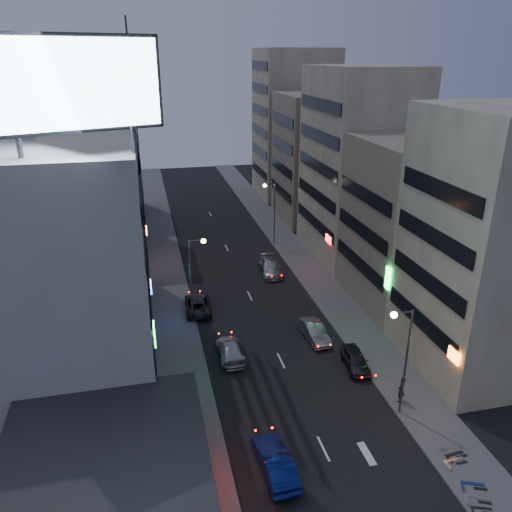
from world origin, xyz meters
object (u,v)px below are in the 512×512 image
object	(u,v)px
parked_car_right_near	(355,360)
road_car_silver	(230,350)
scooter_silver_a	(491,489)
parked_car_right_mid	(314,332)
person	(401,390)
parked_car_left	(197,304)
scooter_silver_b	(463,449)
scooter_blue	(486,476)
parked_car_right_far	(271,267)
scooter_black_a	(493,501)
road_car_blue	(275,462)
scooter_black_b	(463,443)

from	to	relation	value
parked_car_right_near	road_car_silver	bearing A→B (deg)	165.34
parked_car_right_near	scooter_silver_a	bearing A→B (deg)	-73.76
parked_car_right_mid	person	size ratio (longest dim) A/B	2.22
parked_car_right_near	parked_car_right_mid	world-z (taller)	parked_car_right_mid
parked_car_left	scooter_silver_b	distance (m)	26.53
scooter_blue	parked_car_right_near	bearing A→B (deg)	33.79
parked_car_right_mid	road_car_silver	xyz separation A→B (m)	(-7.64, -1.16, -0.02)
parked_car_right_near	scooter_blue	bearing A→B (deg)	-71.59
parked_car_right_far	person	xyz separation A→B (m)	(3.37, -24.04, 0.34)
parked_car_right_far	scooter_black_a	size ratio (longest dim) A/B	3.11
parked_car_right_near	scooter_silver_a	world-z (taller)	parked_car_right_near
scooter_blue	parked_car_right_mid	bearing A→B (deg)	36.17
road_car_silver	scooter_silver_a	xyz separation A→B (m)	(11.68, -17.18, 0.03)
person	scooter_blue	distance (m)	7.97
road_car_blue	scooter_black_b	xyz separation A→B (m)	(11.86, -1.00, -0.08)
scooter_silver_b	parked_car_right_far	bearing A→B (deg)	6.88
parked_car_left	scooter_black_b	world-z (taller)	parked_car_left
parked_car_right_near	person	size ratio (longest dim) A/B	2.08
scooter_blue	scooter_silver_b	bearing A→B (deg)	22.69
scooter_silver_a	scooter_blue	world-z (taller)	scooter_blue
parked_car_left	scooter_black_b	distance (m)	26.28
road_car_blue	scooter_silver_a	distance (m)	12.13
parked_car_right_far	road_car_silver	xyz separation A→B (m)	(-7.44, -15.63, -0.07)
road_car_silver	scooter_black_b	world-z (taller)	road_car_silver
scooter_black_a	scooter_silver_b	bearing A→B (deg)	9.96
parked_car_right_mid	road_car_silver	size ratio (longest dim) A/B	0.91
road_car_blue	scooter_black_b	distance (m)	11.90
scooter_silver_a	scooter_silver_b	bearing A→B (deg)	18.78
parked_car_right_near	scooter_black_a	distance (m)	14.26
parked_car_right_near	scooter_silver_a	xyz separation A→B (m)	(2.27, -13.50, 0.03)
road_car_silver	scooter_silver_b	xyz separation A→B (m)	(12.00, -14.11, 0.04)
parked_car_left	person	distance (m)	21.12
scooter_silver_a	scooter_silver_b	xyz separation A→B (m)	(0.32, 3.07, 0.01)
road_car_blue	scooter_silver_b	bearing A→B (deg)	169.85
parked_car_right_far	road_car_silver	bearing A→B (deg)	-110.06
road_car_silver	scooter_black_b	distance (m)	18.36
parked_car_right_far	scooter_black_a	distance (m)	33.67
parked_car_right_far	scooter_silver_b	size ratio (longest dim) A/B	2.64
scooter_black_b	scooter_blue	bearing A→B (deg)	169.21
parked_car_right_near	road_car_silver	xyz separation A→B (m)	(-9.41, 3.68, 0.00)
parked_car_right_mid	road_car_blue	world-z (taller)	road_car_blue
scooter_black_b	scooter_silver_b	bearing A→B (deg)	142.97
road_car_silver	scooter_black_a	bearing A→B (deg)	122.83
parked_car_right_near	road_car_blue	xyz separation A→B (m)	(-8.97, -8.96, 0.10)
scooter_black_b	scooter_silver_b	xyz separation A→B (m)	(-0.29, -0.47, 0.02)
parked_car_right_far	road_car_blue	size ratio (longest dim) A/B	1.09
parked_car_right_far	parked_car_left	bearing A→B (deg)	-137.03
parked_car_left	person	size ratio (longest dim) A/B	2.58
person	scooter_silver_b	size ratio (longest dim) A/B	0.98
road_car_blue	scooter_blue	bearing A→B (deg)	159.69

